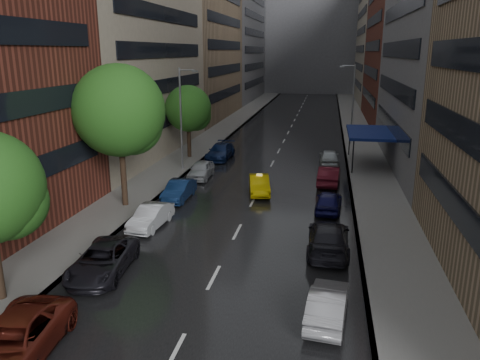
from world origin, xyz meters
name	(u,v)px	position (x,y,z in m)	size (l,w,h in m)	color
road	(287,135)	(0.00, 50.00, 0.01)	(14.00, 140.00, 0.01)	black
sidewalk_left	(219,133)	(-9.00, 50.00, 0.07)	(4.00, 140.00, 0.15)	gray
sidewalk_right	(358,137)	(9.00, 50.00, 0.07)	(4.00, 140.00, 0.15)	gray
buildings_left	(191,12)	(-15.00, 58.79, 15.99)	(8.00, 108.00, 38.00)	maroon
buildings_right	(411,15)	(15.00, 56.70, 15.03)	(8.05, 109.10, 36.00)	#937A5B
building_far	(312,29)	(0.00, 118.00, 16.00)	(40.00, 14.00, 32.00)	slate
tree_mid	(119,111)	(-8.60, 19.21, 6.72)	(6.15, 6.15, 9.81)	#382619
tree_far	(188,109)	(-8.60, 34.94, 5.02)	(4.60, 4.60, 7.34)	#382619
taxi	(259,185)	(0.16, 24.09, 0.69)	(1.47, 4.21, 1.39)	yellow
parked_cars_left	(158,209)	(-5.40, 17.01, 0.74)	(3.12, 38.05, 1.55)	#591A11
parked_cars_right	(329,216)	(5.40, 17.85, 0.74)	(2.24, 38.06, 1.59)	#A6A9B0
street_lamp_left	(182,117)	(-7.72, 30.00, 4.89)	(1.74, 0.22, 9.00)	gray
street_lamp_right	(352,102)	(7.72, 45.00, 4.89)	(1.74, 0.22, 9.00)	gray
awning	(369,133)	(8.98, 35.00, 3.13)	(4.00, 8.00, 3.12)	navy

